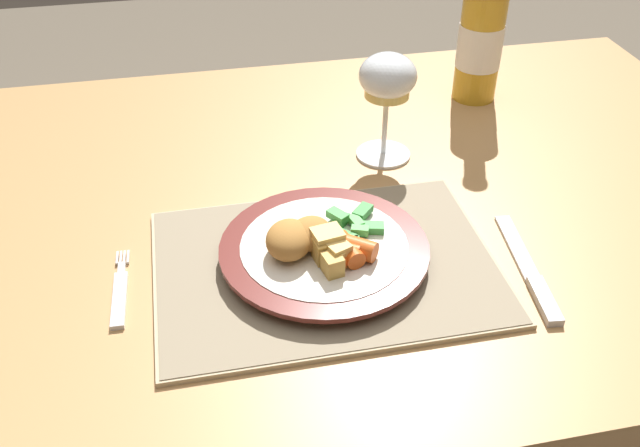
% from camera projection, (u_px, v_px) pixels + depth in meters
% --- Properties ---
extents(dining_table, '(1.22, 0.81, 0.74)m').
position_uv_depth(dining_table, '(334.00, 254.00, 0.97)').
color(dining_table, '#AD7F4C').
rests_on(dining_table, ground).
extents(placemat, '(0.38, 0.27, 0.01)m').
position_uv_depth(placemat, '(325.00, 266.00, 0.79)').
color(placemat, tan).
rests_on(placemat, dining_table).
extents(dinner_plate, '(0.23, 0.23, 0.02)m').
position_uv_depth(dinner_plate, '(324.00, 251.00, 0.79)').
color(dinner_plate, silver).
rests_on(dinner_plate, placemat).
extents(breaded_croquettes, '(0.09, 0.08, 0.04)m').
position_uv_depth(breaded_croquettes, '(298.00, 237.00, 0.77)').
color(breaded_croquettes, '#A87033').
rests_on(breaded_croquettes, dinner_plate).
extents(green_beans_pile, '(0.06, 0.08, 0.01)m').
position_uv_depth(green_beans_pile, '(354.00, 227.00, 0.80)').
color(green_beans_pile, '#338438').
rests_on(green_beans_pile, dinner_plate).
extents(glazed_carrots, '(0.07, 0.05, 0.02)m').
position_uv_depth(glazed_carrots, '(346.00, 251.00, 0.76)').
color(glazed_carrots, '#CC5119').
rests_on(glazed_carrots, dinner_plate).
extents(fork, '(0.02, 0.12, 0.01)m').
position_uv_depth(fork, '(120.00, 293.00, 0.75)').
color(fork, silver).
rests_on(fork, dining_table).
extents(table_knife, '(0.04, 0.19, 0.01)m').
position_uv_depth(table_knife, '(532.00, 276.00, 0.78)').
color(table_knife, silver).
rests_on(table_knife, dining_table).
extents(wine_glass, '(0.08, 0.08, 0.15)m').
position_uv_depth(wine_glass, '(387.00, 83.00, 0.92)').
color(wine_glass, silver).
rests_on(wine_glass, dining_table).
extents(bottle, '(0.07, 0.07, 0.29)m').
position_uv_depth(bottle, '(482.00, 29.00, 1.06)').
color(bottle, gold).
rests_on(bottle, dining_table).
extents(roast_potatoes, '(0.04, 0.06, 0.03)m').
position_uv_depth(roast_potatoes, '(331.00, 251.00, 0.75)').
color(roast_potatoes, gold).
rests_on(roast_potatoes, dinner_plate).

